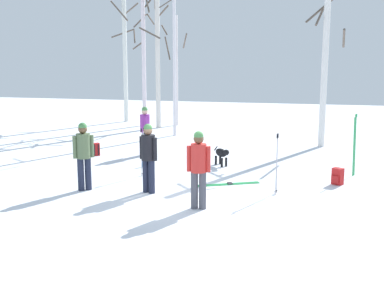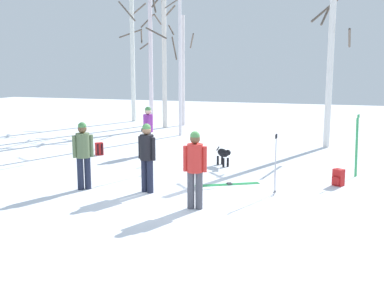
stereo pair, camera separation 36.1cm
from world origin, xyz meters
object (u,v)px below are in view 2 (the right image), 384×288
object	(u,v)px
ski_pair_planted_0	(357,146)
ski_poles_1	(144,150)
person_0	(148,127)
person_1	(83,151)
person_3	(195,165)
birch_tree_2	(164,56)
backpack_0	(99,149)
backpack_1	(338,178)
birch_tree_0	(132,53)
birch_tree_1	(151,54)
birch_tree_4	(180,43)
ski_pair_lying_0	(228,184)
birch_tree_3	(182,69)
person_2	(147,153)
birch_tree_5	(331,52)
dog	(223,154)
ski_poles_0	(275,163)
water_bottle_0	(145,162)

from	to	relation	value
ski_pair_planted_0	ski_poles_1	bearing A→B (deg)	-163.28
person_0	person_1	size ratio (longest dim) A/B	1.00
person_3	birch_tree_2	size ratio (longest dim) A/B	0.25
backpack_0	backpack_1	world-z (taller)	same
birch_tree_0	birch_tree_1	size ratio (longest dim) A/B	1.04
backpack_0	ski_poles_1	bearing A→B (deg)	-39.56
ski_poles_1	birch_tree_4	distance (m)	8.56
person_1	ski_pair_lying_0	distance (m)	3.83
birch_tree_3	person_1	bearing A→B (deg)	-81.10
person_3	birch_tree_2	bearing A→B (deg)	114.84
birch_tree_1	person_2	bearing A→B (deg)	-66.79
birch_tree_2	birch_tree_5	distance (m)	8.84
dog	ski_poles_0	bearing A→B (deg)	-54.06
ski_poles_1	water_bottle_0	world-z (taller)	ski_poles_1
person_3	water_bottle_0	bearing A→B (deg)	128.57
birch_tree_2	person_0	bearing A→B (deg)	-72.32
person_3	dog	bearing A→B (deg)	96.69
ski_pair_planted_0	birch_tree_0	size ratio (longest dim) A/B	0.24
dog	backpack_1	xyz separation A→B (m)	(3.46, -1.37, -0.17)
birch_tree_1	birch_tree_5	world-z (taller)	birch_tree_1
person_1	person_2	distance (m)	1.65
ski_pair_planted_0	birch_tree_0	distance (m)	16.02
water_bottle_0	birch_tree_4	bearing A→B (deg)	100.68
ski_poles_0	birch_tree_1	xyz separation A→B (m)	(-8.28, 11.49, 2.96)
birch_tree_1	birch_tree_4	distance (m)	4.06
birch_tree_4	dog	bearing A→B (deg)	-58.21
backpack_0	water_bottle_0	xyz separation A→B (m)	(2.34, -1.26, -0.08)
dog	ski_poles_1	xyz separation A→B (m)	(-1.84, -1.94, 0.35)
birch_tree_2	ski_pair_planted_0	bearing A→B (deg)	-42.00
backpack_0	birch_tree_5	distance (m)	9.32
person_1	person_3	world-z (taller)	same
ski_pair_planted_0	birch_tree_2	world-z (taller)	birch_tree_2
backpack_0	backpack_1	bearing A→B (deg)	-12.09
ski_poles_0	birch_tree_4	world-z (taller)	birch_tree_4
ski_pair_lying_0	birch_tree_2	world-z (taller)	birch_tree_2
ski_pair_planted_0	ski_poles_1	distance (m)	5.99
birch_tree_3	birch_tree_4	xyz separation A→B (m)	(1.13, -3.49, 1.14)
person_0	birch_tree_5	xyz separation A→B (m)	(5.90, 3.68, 2.67)
ski_pair_planted_0	ski_poles_1	world-z (taller)	ski_pair_planted_0
birch_tree_5	birch_tree_3	bearing A→B (deg)	148.77
person_1	ski_pair_lying_0	world-z (taller)	person_1
water_bottle_0	person_2	bearing A→B (deg)	-64.09
ski_poles_1	birch_tree_5	distance (m)	8.61
backpack_1	ski_pair_planted_0	bearing A→B (deg)	69.16
backpack_0	birch_tree_4	bearing A→B (deg)	78.52
birch_tree_4	birch_tree_1	bearing A→B (deg)	132.29
ski_poles_0	birch_tree_2	xyz separation A→B (m)	(-7.25, 10.78, 2.83)
person_0	birch_tree_3	world-z (taller)	birch_tree_3
ski_pair_lying_0	backpack_1	bearing A→B (deg)	17.03
person_3	birch_tree_5	world-z (taller)	birch_tree_5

